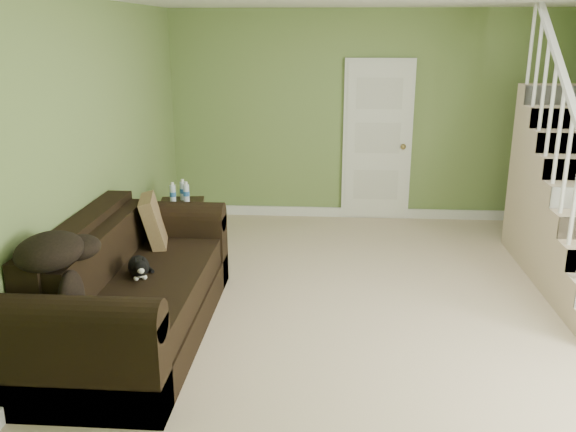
% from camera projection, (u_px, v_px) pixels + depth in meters
% --- Properties ---
extents(floor, '(5.00, 5.50, 0.01)m').
position_uv_depth(floor, '(382.00, 307.00, 5.37)').
color(floor, '#C7B290').
rests_on(floor, ground).
extents(wall_back, '(5.00, 0.04, 2.60)m').
position_uv_depth(wall_back, '(370.00, 117.00, 7.61)').
color(wall_back, olive).
rests_on(wall_back, floor).
extents(wall_front, '(5.00, 0.04, 2.60)m').
position_uv_depth(wall_front, '(449.00, 309.00, 2.36)').
color(wall_front, olive).
rests_on(wall_front, floor).
extents(wall_left, '(0.04, 5.50, 2.60)m').
position_uv_depth(wall_left, '(92.00, 158.00, 5.16)').
color(wall_left, olive).
rests_on(wall_left, floor).
extents(baseboard_back, '(5.00, 0.04, 0.12)m').
position_uv_depth(baseboard_back, '(366.00, 213.00, 7.94)').
color(baseboard_back, white).
rests_on(baseboard_back, floor).
extents(baseboard_left, '(0.04, 5.50, 0.12)m').
position_uv_depth(baseboard_left, '(108.00, 293.00, 5.52)').
color(baseboard_left, white).
rests_on(baseboard_left, floor).
extents(door, '(0.86, 0.12, 2.02)m').
position_uv_depth(door, '(377.00, 141.00, 7.65)').
color(door, white).
rests_on(door, floor).
extents(sofa, '(1.03, 2.39, 0.95)m').
position_uv_depth(sofa, '(131.00, 293.00, 4.78)').
color(sofa, black).
rests_on(sofa, floor).
extents(side_table, '(0.52, 0.52, 0.79)m').
position_uv_depth(side_table, '(183.00, 225.00, 6.68)').
color(side_table, black).
rests_on(side_table, floor).
extents(cat, '(0.28, 0.42, 0.21)m').
position_uv_depth(cat, '(138.00, 267.00, 4.69)').
color(cat, black).
rests_on(cat, sofa).
extents(banana, '(0.11, 0.22, 0.06)m').
position_uv_depth(banana, '(139.00, 307.00, 4.13)').
color(banana, yellow).
rests_on(banana, sofa).
extents(throw_pillow, '(0.31, 0.49, 0.46)m').
position_uv_depth(throw_pillow, '(153.00, 221.00, 5.39)').
color(throw_pillow, '#44291B').
rests_on(throw_pillow, sofa).
extents(throw_blanket, '(0.45, 0.57, 0.22)m').
position_uv_depth(throw_blanket, '(50.00, 251.00, 3.91)').
color(throw_blanket, black).
rests_on(throw_blanket, sofa).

